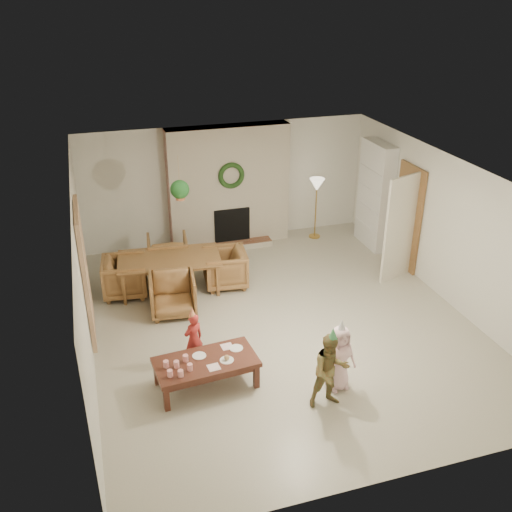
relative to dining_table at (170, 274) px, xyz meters
name	(u,v)px	position (x,y,z in m)	size (l,w,h in m)	color
floor	(280,321)	(1.56, -1.56, -0.32)	(7.00, 7.00, 0.00)	#B7B29E
ceiling	(284,176)	(1.56, -1.56, 2.18)	(7.00, 7.00, 0.00)	white
wall_back	(226,183)	(1.56, 1.94, 0.93)	(7.00, 7.00, 0.00)	silver
wall_front	(395,394)	(1.56, -5.06, 0.93)	(7.00, 7.00, 0.00)	silver
wall_left	(83,280)	(-1.44, -1.56, 0.93)	(7.00, 7.00, 0.00)	silver
wall_right	(448,230)	(4.56, -1.56, 0.93)	(7.00, 7.00, 0.00)	silver
fireplace_mass	(229,186)	(1.56, 1.74, 0.93)	(2.50, 0.40, 2.50)	#5A171B
fireplace_hearth	(234,245)	(1.56, 1.39, -0.26)	(1.60, 0.30, 0.12)	#5F2C1A
fireplace_firebox	(232,225)	(1.56, 1.56, 0.13)	(0.75, 0.12, 0.75)	black
fireplace_wreath	(231,176)	(1.56, 1.51, 1.23)	(0.54, 0.54, 0.10)	#173614
floor_lamp_base	(314,236)	(3.39, 1.44, -0.30)	(0.25, 0.25, 0.03)	gold
floor_lamp_post	(316,210)	(3.39, 1.44, 0.31)	(0.03, 0.03, 1.20)	gold
floor_lamp_shade	(317,185)	(3.39, 1.44, 0.88)	(0.32, 0.32, 0.27)	beige
bookshelf_carcass	(375,195)	(4.40, 0.74, 0.78)	(0.30, 1.00, 2.20)	white
bookshelf_shelf_a	(371,225)	(4.38, 0.74, 0.13)	(0.30, 0.92, 0.03)	white
bookshelf_shelf_b	(373,207)	(4.38, 0.74, 0.53)	(0.30, 0.92, 0.03)	white
bookshelf_shelf_c	(375,188)	(4.38, 0.74, 0.93)	(0.30, 0.92, 0.03)	white
bookshelf_shelf_d	(377,169)	(4.38, 0.74, 1.33)	(0.30, 0.92, 0.03)	white
books_row_lower	(375,221)	(4.36, 0.59, 0.27)	(0.20, 0.40, 0.24)	#B4212C
books_row_mid	(372,200)	(4.36, 0.79, 0.67)	(0.20, 0.44, 0.24)	#245884
books_row_upper	(377,184)	(4.36, 0.64, 1.06)	(0.20, 0.36, 0.22)	#AD9725
door_frame	(408,218)	(4.52, -0.36, 0.70)	(0.05, 0.86, 2.04)	brown
door_leaf	(400,228)	(4.14, -0.74, 0.68)	(0.05, 0.80, 2.00)	beige
curtain_panel	(85,273)	(-1.40, -1.36, 0.93)	(0.06, 1.20, 2.00)	#CAB28F
dining_table	(170,274)	(0.00, 0.00, 0.00)	(1.80, 1.01, 0.63)	brown
dining_chair_near	(173,294)	(-0.08, -0.79, 0.03)	(0.75, 0.77, 0.70)	brown
dining_chair_far	(168,254)	(0.08, 0.79, 0.03)	(0.75, 0.77, 0.70)	brown
dining_chair_left	(125,277)	(-0.79, 0.08, 0.03)	(0.75, 0.77, 0.70)	brown
dining_chair_right	(225,268)	(0.99, -0.11, 0.03)	(0.75, 0.77, 0.70)	brown
hanging_plant_cord	(179,176)	(0.26, -0.06, 1.83)	(0.01, 0.01, 0.70)	tan
hanging_plant_pot	(180,196)	(0.26, -0.06, 1.48)	(0.16, 0.16, 0.12)	#A05533
hanging_plant_foliage	(180,189)	(0.26, -0.06, 1.60)	(0.32, 0.32, 0.32)	#18491D
coffee_table_top	(206,362)	(0.03, -2.83, 0.08)	(1.39, 0.69, 0.06)	#50271A
coffee_table_apron	(206,367)	(0.03, -2.83, 0.00)	(1.28, 0.59, 0.09)	#50271A
coffee_leg_fl	(167,399)	(-0.57, -3.17, -0.14)	(0.07, 0.07, 0.36)	#50271A
coffee_leg_fr	(256,376)	(0.68, -3.06, -0.14)	(0.07, 0.07, 0.36)	#50271A
coffee_leg_bl	(157,373)	(-0.62, -2.60, -0.14)	(0.07, 0.07, 0.36)	#50271A
coffee_leg_br	(242,353)	(0.63, -2.50, -0.14)	(0.07, 0.07, 0.36)	#50271A
cup_a	(170,373)	(-0.49, -3.04, 0.16)	(0.07, 0.07, 0.10)	white
cup_b	(166,364)	(-0.51, -2.83, 0.16)	(0.07, 0.07, 0.10)	white
cup_c	(181,373)	(-0.36, -3.08, 0.16)	(0.07, 0.07, 0.10)	white
cup_d	(176,364)	(-0.37, -2.87, 0.16)	(0.07, 0.07, 0.10)	white
cup_e	(190,367)	(-0.21, -2.98, 0.16)	(0.07, 0.07, 0.10)	white
cup_f	(186,358)	(-0.23, -2.77, 0.16)	(0.07, 0.07, 0.10)	white
plate_a	(199,356)	(-0.03, -2.71, 0.11)	(0.19, 0.19, 0.01)	white
plate_b	(227,360)	(0.30, -2.92, 0.11)	(0.19, 0.19, 0.01)	white
plate_c	(236,348)	(0.50, -2.69, 0.11)	(0.19, 0.19, 0.01)	white
food_scoop	(227,358)	(0.30, -2.92, 0.16)	(0.07, 0.07, 0.07)	tan
napkin_left	(214,367)	(0.10, -3.02, 0.11)	(0.16, 0.16, 0.01)	#FFBBC9
napkin_right	(227,346)	(0.39, -2.61, 0.11)	(0.16, 0.16, 0.01)	#FFBBC9
child_red	(194,339)	(-0.03, -2.28, 0.10)	(0.30, 0.20, 0.84)	#A52623
party_hat_red	(192,312)	(-0.03, -2.28, 0.55)	(0.11, 0.11, 0.16)	gold
child_plaid	(330,371)	(1.49, -3.67, 0.22)	(0.52, 0.41, 1.07)	#994F29
party_hat_plaid	(333,334)	(1.49, -3.67, 0.79)	(0.13, 0.13, 0.18)	#439D5D
child_pink	(339,358)	(1.75, -3.39, 0.17)	(0.47, 0.31, 0.97)	#FECBD7
party_hat_pink	(342,325)	(1.75, -3.39, 0.69)	(0.13, 0.13, 0.17)	silver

